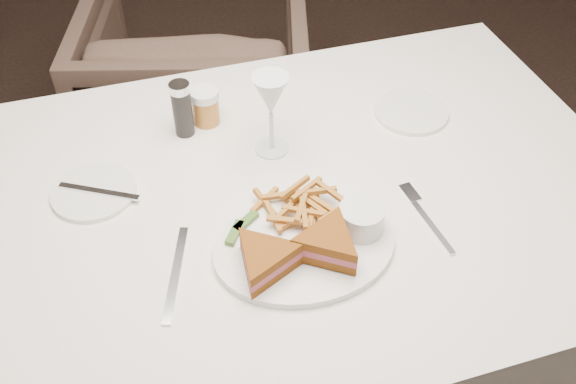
{
  "coord_description": "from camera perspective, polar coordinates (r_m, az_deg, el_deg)",
  "views": [
    {
      "loc": [
        -0.08,
        -1.04,
        1.6
      ],
      "look_at": [
        0.08,
        -0.24,
        0.8
      ],
      "focal_mm": 40.0,
      "sensor_mm": 36.0,
      "label": 1
    }
  ],
  "objects": [
    {
      "name": "table",
      "position": [
        1.5,
        -0.38,
        -10.31
      ],
      "size": [
        1.44,
        1.04,
        0.75
      ],
      "primitive_type": "cube",
      "rotation": [
        0.0,
        0.0,
        0.1
      ],
      "color": "white",
      "rests_on": "ground"
    },
    {
      "name": "chair_far",
      "position": [
        2.22,
        -7.82,
        10.12
      ],
      "size": [
        0.81,
        0.77,
        0.73
      ],
      "primitive_type": "imported",
      "rotation": [
        0.0,
        0.0,
        2.97
      ],
      "color": "#49372D",
      "rests_on": "ground"
    },
    {
      "name": "ground",
      "position": [
        1.91,
        -3.86,
        -12.52
      ],
      "size": [
        5.0,
        5.0,
        0.0
      ],
      "primitive_type": "plane",
      "color": "black",
      "rests_on": "ground"
    },
    {
      "name": "table_setting",
      "position": [
        1.15,
        -0.16,
        -0.48
      ],
      "size": [
        0.83,
        0.58,
        0.18
      ],
      "color": "white",
      "rests_on": "table"
    }
  ]
}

